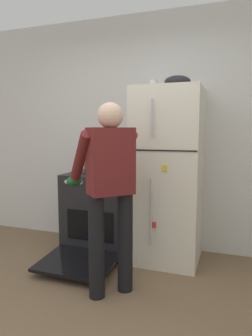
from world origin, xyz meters
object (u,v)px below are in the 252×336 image
(pepper_mill, at_px, (86,162))
(mixing_bowl, at_px, (177,82))
(stove_range, at_px, (102,213))
(coffee_mug, at_px, (154,85))
(refrigerator, at_px, (168,176))
(person_cook, at_px, (109,182))
(red_pot, at_px, (113,168))

(pepper_mill, distance_m, mixing_bowl, 1.45)
(stove_range, xyz_separation_m, mixing_bowl, (0.84, 0.02, 1.43))
(coffee_mug, distance_m, mixing_bowl, 0.26)
(refrigerator, height_order, stove_range, refrigerator)
(stove_range, distance_m, mixing_bowl, 1.65)
(refrigerator, distance_m, person_cook, 0.90)
(refrigerator, bearing_deg, mixing_bowl, 0.21)
(person_cook, relative_size, red_pot, 4.70)
(stove_range, distance_m, red_pot, 0.55)
(stove_range, xyz_separation_m, pepper_mill, (-0.30, 0.22, 0.55))
(mixing_bowl, bearing_deg, pepper_mill, 170.05)
(person_cook, xyz_separation_m, mixing_bowl, (0.40, 0.85, 0.91))
(person_cook, xyz_separation_m, pepper_mill, (-0.74, 1.05, 0.04))
(refrigerator, xyz_separation_m, pepper_mill, (-1.06, 0.20, 0.09))
(red_pot, bearing_deg, person_cook, -70.45)
(refrigerator, xyz_separation_m, red_pot, (-0.60, -0.05, 0.06))
(refrigerator, height_order, mixing_bowl, mixing_bowl)
(person_cook, xyz_separation_m, red_pot, (-0.28, 0.80, 0.01))
(pepper_mill, relative_size, mixing_bowl, 0.65)
(red_pot, xyz_separation_m, mixing_bowl, (0.68, 0.05, 0.90))
(person_cook, bearing_deg, mixing_bowl, 64.81)
(red_pot, bearing_deg, stove_range, 168.63)
(pepper_mill, bearing_deg, mixing_bowl, -9.95)
(refrigerator, distance_m, mixing_bowl, 0.97)
(refrigerator, height_order, coffee_mug, coffee_mug)
(stove_range, bearing_deg, refrigerator, 1.32)
(person_cook, distance_m, coffee_mug, 1.28)
(coffee_mug, bearing_deg, stove_range, -173.36)
(red_pot, relative_size, coffee_mug, 3.04)
(mixing_bowl, bearing_deg, stove_range, -178.78)
(stove_range, relative_size, mixing_bowl, 4.61)
(red_pot, relative_size, pepper_mill, 1.99)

